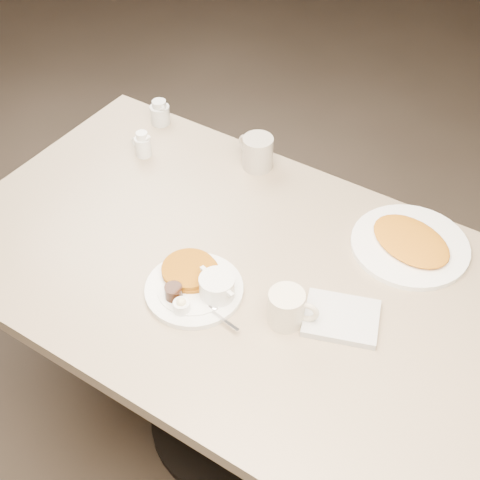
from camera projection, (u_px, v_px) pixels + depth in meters
The scene contains 9 objects.
room at pixel (234, 21), 1.22m from camera, with size 7.04×8.04×2.84m.
diner_table at pixel (236, 308), 1.80m from camera, with size 1.50×0.90×0.75m.
main_plate at pixel (197, 285), 1.60m from camera, with size 0.31×0.30×0.07m.
coffee_mug_near at pixel (287, 308), 1.52m from camera, with size 0.13×0.11×0.09m.
napkin at pixel (341, 318), 1.54m from camera, with size 0.21×0.19×0.02m.
coffee_mug_far at pixel (257, 152), 1.93m from camera, with size 0.14×0.11×0.10m.
creamer_left at pixel (143, 145), 1.97m from camera, with size 0.07×0.06×0.08m.
creamer_right at pixel (160, 113), 2.09m from camera, with size 0.08×0.07×0.08m.
hash_plate at pixel (410, 244), 1.71m from camera, with size 0.39×0.39×0.04m.
Camera 1 is at (0.64, -0.96, 1.97)m, focal length 49.84 mm.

